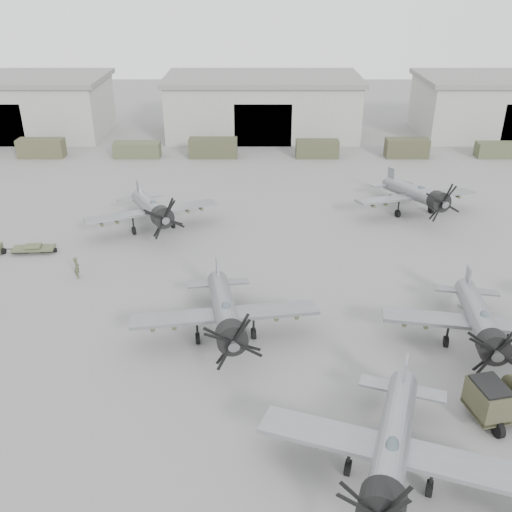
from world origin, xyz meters
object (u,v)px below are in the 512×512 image
Objects in this scene: aircraft_mid_2 at (481,321)px; ground_crew at (77,267)px; aircraft_near_1 at (392,450)px; aircraft_far_1 at (418,194)px; aircraft_mid_1 at (225,313)px; aircraft_far_0 at (152,209)px; tug_trailer at (8,249)px.

aircraft_mid_2 reaches higher than ground_crew.
aircraft_mid_2 is 31.22m from ground_crew.
aircraft_near_1 reaches higher than aircraft_far_1.
aircraft_far_1 reaches higher than aircraft_mid_2.
aircraft_near_1 is 14.93m from aircraft_mid_1.
aircraft_far_0 is at bearing 137.20° from aircraft_near_1.
aircraft_mid_1 is 2.00× the size of tug_trailer.
aircraft_far_0 is at bearing 104.51° from aircraft_mid_1.
aircraft_mid_1 is 1.03× the size of aircraft_far_0.
aircraft_far_0 is at bearing 17.15° from tug_trailer.
aircraft_near_1 is at bearing -116.17° from aircraft_mid_2.
aircraft_far_0 is at bearing -47.52° from ground_crew.
aircraft_far_0 reaches higher than tug_trailer.
aircraft_far_1 is (18.56, 22.35, -0.00)m from aircraft_mid_1.
aircraft_far_0 is (-24.68, 19.34, 0.03)m from aircraft_mid_2.
tug_trailer is at bearing 157.15° from aircraft_near_1.
aircraft_mid_1 is at bearing 143.94° from aircraft_near_1.
aircraft_mid_2 is 1.01× the size of aircraft_far_0.
aircraft_mid_1 is 15.69m from ground_crew.
aircraft_mid_2 reaches higher than tug_trailer.
aircraft_mid_1 reaches higher than aircraft_far_1.
aircraft_mid_1 reaches higher than ground_crew.
aircraft_mid_1 reaches higher than aircraft_mid_2.
aircraft_mid_1 is 24.43m from tug_trailer.
ground_crew is (-12.72, 9.08, -1.39)m from aircraft_mid_1.
aircraft_near_1 is 13.93m from aircraft_mid_2.
tug_trailer is 3.42× the size of ground_crew.
aircraft_mid_1 is at bearing -145.45° from ground_crew.
aircraft_mid_1 is 6.84× the size of ground_crew.
aircraft_near_1 is 1.05× the size of aircraft_far_0.
aircraft_mid_1 is 19.96m from aircraft_far_0.
aircraft_mid_2 is at bearing 72.66° from aircraft_near_1.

